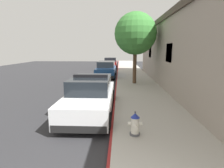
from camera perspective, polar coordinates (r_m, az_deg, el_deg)
The scene contains 9 objects.
ground_plane at distance 12.74m, azimuth -19.03°, elevation -2.50°, with size 30.88×60.00×0.20m, color #2B2B2D.
sidewalk_pavement at distance 11.89m, azimuth 8.93°, elevation -2.06°, with size 3.11×60.00×0.16m, color #ADA89E.
curb_painted_edge at distance 11.82m, azimuth 1.22°, elevation -2.01°, with size 0.08×60.00×0.16m, color maroon.
storefront_building at distance 12.39m, azimuth 32.17°, elevation 8.24°, with size 6.57×23.97×4.99m.
police_cruiser at distance 7.86m, azimuth -6.81°, elevation -3.82°, with size 1.94×4.84×1.68m.
parked_car_silver_ahead at distance 18.18m, azimuth -1.90°, elevation 4.69°, with size 1.94×4.84×1.56m.
parked_car_dark_far at distance 26.85m, azimuth -0.48°, elevation 6.76°, with size 1.94×4.84×1.56m.
fire_hydrant at distance 5.59m, azimuth 7.39°, elevation -12.65°, with size 0.44×0.40×0.76m.
street_tree at distance 13.82m, azimuth 7.53°, elevation 15.68°, with size 3.12×3.12×5.30m.
Camera 1 is at (0.20, -1.51, 2.75)m, focal length 28.51 mm.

